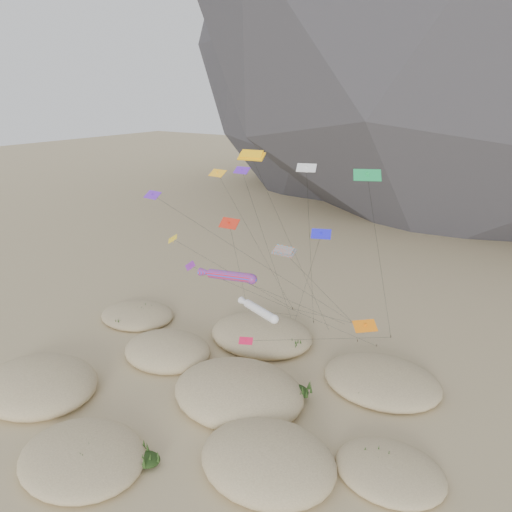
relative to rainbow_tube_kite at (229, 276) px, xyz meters
The scene contains 9 objects.
ground 14.11m from the rainbow_tube_kite, 74.87° to the right, with size 500.00×500.00×0.00m, color #CCB789.
dunes 12.09m from the rainbow_tube_kite, 101.53° to the right, with size 50.67×38.59×3.84m.
dune_grass 12.08m from the rainbow_tube_kite, 70.71° to the right, with size 40.69×28.47×1.49m.
kite_stakes 21.77m from the rainbow_tube_kite, 78.91° to the left, with size 22.22×4.83×0.30m.
rainbow_tube_kite is the anchor object (origin of this frame).
white_tube_kite 5.13m from the rainbow_tube_kite, 11.30° to the right, with size 8.84×21.08×10.58m.
orange_parafoil 12.79m from the rainbow_tube_kite, 93.13° to the left, with size 6.23×12.50×24.96m.
multi_parafoil 6.61m from the rainbow_tube_kite, 24.46° to the left, with size 4.40×16.74×15.95m.
delta_kites 6.82m from the rainbow_tube_kite, 77.49° to the left, with size 29.54×22.04×23.83m.
Camera 1 is at (27.92, -32.79, 31.21)m, focal length 35.00 mm.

